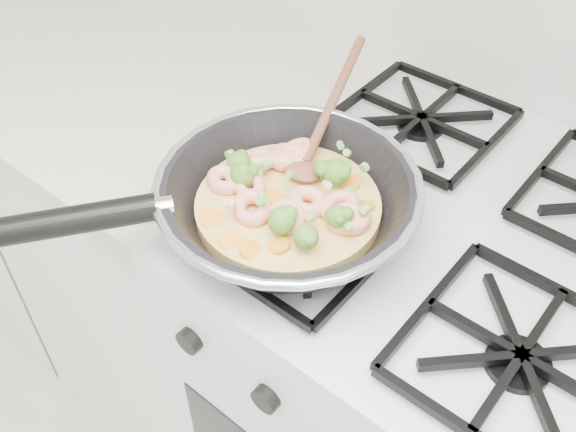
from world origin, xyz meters
The scene contains 3 objects.
stove centered at (0.00, 1.70, 0.46)m, with size 0.60×0.60×0.92m.
counter_left centered at (-0.80, 1.70, 0.45)m, with size 1.00×0.60×0.90m.
skillet centered at (-0.17, 1.55, 0.96)m, with size 0.38×0.58×0.10m.
Camera 1 is at (0.20, 1.11, 1.49)m, focal length 39.96 mm.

